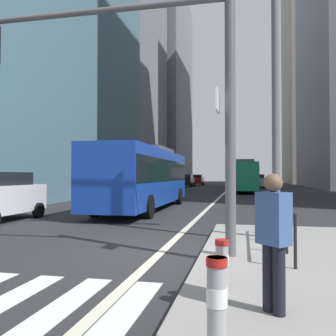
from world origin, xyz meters
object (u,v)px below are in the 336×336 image
object	(u,v)px
car_receding_near	(247,181)
city_bus_red_receding	(245,175)
city_bus_red_distant	(248,175)
pedestrian_waiting	(274,235)
bollard_front	(217,304)
car_oncoming_far	(187,181)
car_receding_far	(258,181)
traffic_signal_gantry	(138,71)
bollard_left	(222,263)
city_bus_blue_oncoming	(145,175)
street_lamp_post	(275,46)
car_oncoming_mid	(198,180)

from	to	relation	value
car_receding_near	city_bus_red_receding	bearing A→B (deg)	-91.91
city_bus_red_distant	pedestrian_waiting	xyz separation A→B (m)	(-0.40, -56.23, -0.75)
car_receding_near	bollard_front	world-z (taller)	car_receding_near
city_bus_red_distant	car_oncoming_far	xyz separation A→B (m)	(-9.21, -6.96, -0.85)
city_bus_red_receding	pedestrian_waiting	distance (m)	34.43
car_receding_far	city_bus_red_receding	bearing A→B (deg)	-98.53
traffic_signal_gantry	bollard_left	bearing A→B (deg)	-50.66
city_bus_red_receding	car_oncoming_far	world-z (taller)	city_bus_red_receding
bollard_front	city_bus_red_distant	bearing A→B (deg)	89.01
car_receding_near	bollard_front	distance (m)	47.09
city_bus_red_distant	pedestrian_waiting	distance (m)	56.23
bollard_left	pedestrian_waiting	world-z (taller)	pedestrian_waiting
city_bus_blue_oncoming	city_bus_red_receding	distance (m)	21.43
street_lamp_post	traffic_signal_gantry	bearing A→B (deg)	-142.79
city_bus_red_distant	car_receding_near	world-z (taller)	city_bus_red_distant
car_receding_near	car_oncoming_far	bearing A→B (deg)	159.07
bollard_front	car_oncoming_far	bearing A→B (deg)	99.24
city_bus_red_receding	pedestrian_waiting	world-z (taller)	city_bus_red_receding
car_receding_far	bollard_front	distance (m)	48.40
bollard_left	city_bus_red_receding	bearing A→B (deg)	89.20
car_oncoming_mid	city_bus_red_distant	bearing A→B (deg)	-19.55
street_lamp_post	car_receding_far	bearing A→B (deg)	88.33
city_bus_blue_oncoming	car_receding_far	world-z (taller)	city_bus_blue_oncoming
city_bus_blue_oncoming	bollard_left	distance (m)	13.99
city_bus_red_receding	traffic_signal_gantry	bearing A→B (deg)	-94.44
car_receding_near	car_receding_far	distance (m)	1.97
city_bus_blue_oncoming	car_oncoming_far	bearing A→B (deg)	95.37
city_bus_blue_oncoming	street_lamp_post	distance (m)	10.79
car_oncoming_far	bollard_front	world-z (taller)	car_oncoming_far
car_oncoming_mid	traffic_signal_gantry	bearing A→B (deg)	-84.16
traffic_signal_gantry	pedestrian_waiting	size ratio (longest dim) A/B	3.58
city_bus_blue_oncoming	bollard_front	size ratio (longest dim) A/B	12.61
city_bus_red_receding	bollard_front	size ratio (longest dim) A/B	11.78
city_bus_blue_oncoming	car_oncoming_mid	bearing A→B (deg)	93.66
city_bus_blue_oncoming	street_lamp_post	bearing A→B (deg)	-54.28
car_oncoming_mid	car_receding_far	bearing A→B (deg)	-50.52
car_receding_far	pedestrian_waiting	xyz separation A→B (m)	(-1.72, -47.08, 0.10)
city_bus_blue_oncoming	car_receding_far	xyz separation A→B (m)	(7.18, 33.43, -0.85)
city_bus_blue_oncoming	car_receding_near	bearing A→B (deg)	80.01
city_bus_blue_oncoming	traffic_signal_gantry	distance (m)	11.28
bollard_front	bollard_left	xyz separation A→B (m)	(-0.06, 1.84, -0.09)
car_receding_far	city_bus_red_distant	bearing A→B (deg)	98.20
street_lamp_post	bollard_front	bearing A→B (deg)	-99.39
city_bus_red_receding	city_bus_blue_oncoming	bearing A→B (deg)	-104.28
car_oncoming_mid	bollard_front	distance (m)	61.12
bollard_front	pedestrian_waiting	bearing A→B (deg)	64.94
city_bus_blue_oncoming	car_receding_near	xyz separation A→B (m)	(5.67, 32.17, -0.85)
car_oncoming_mid	bollard_front	size ratio (longest dim) A/B	4.41
car_receding_far	car_oncoming_far	xyz separation A→B (m)	(-10.53, 2.19, 0.00)
city_bus_red_distant	car_oncoming_far	distance (m)	11.58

